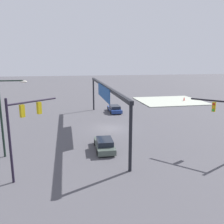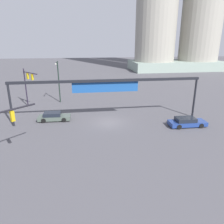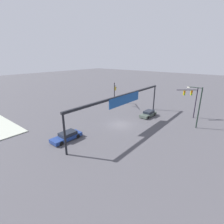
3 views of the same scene
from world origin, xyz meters
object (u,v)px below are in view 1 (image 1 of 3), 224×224
at_px(traffic_signal_opposite_side, 22,123).
at_px(streetlamp_curved_arm, 4,112).
at_px(fire_hydrant_on_curb, 184,99).
at_px(sedan_car_approaching, 115,109).
at_px(sedan_car_waiting_far, 104,144).

distance_m(traffic_signal_opposite_side, streetlamp_curved_arm, 5.16).
bearing_deg(traffic_signal_opposite_side, fire_hydrant_on_curb, 6.22).
relative_size(traffic_signal_opposite_side, sedan_car_approaching, 1.32).
height_order(streetlamp_curved_arm, sedan_car_approaching, streetlamp_curved_arm).
bearing_deg(sedan_car_approaching, sedan_car_waiting_far, 165.64).
distance_m(traffic_signal_opposite_side, sedan_car_approaching, 25.31).
xyz_separation_m(streetlamp_curved_arm, sedan_car_approaching, (17.49, -13.98, -3.74)).
relative_size(sedan_car_approaching, fire_hydrant_on_curb, 6.85).
bearing_deg(streetlamp_curved_arm, traffic_signal_opposite_side, -62.20).
xyz_separation_m(sedan_car_waiting_far, fire_hydrant_on_curb, (25.50, -22.24, -0.09)).
bearing_deg(traffic_signal_opposite_side, streetlamp_curved_arm, 76.74).
bearing_deg(traffic_signal_opposite_side, sedan_car_approaching, 22.57).
xyz_separation_m(traffic_signal_opposite_side, fire_hydrant_on_curb, (30.05, -29.22, -3.94)).
height_order(streetlamp_curved_arm, fire_hydrant_on_curb, streetlamp_curved_arm).
height_order(traffic_signal_opposite_side, fire_hydrant_on_curb, traffic_signal_opposite_side).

